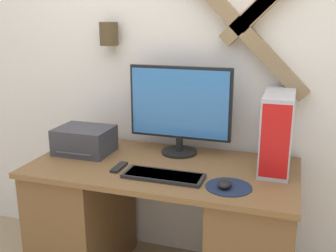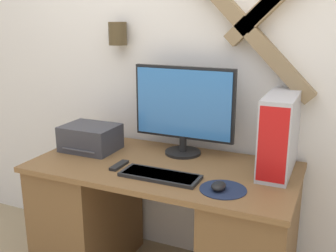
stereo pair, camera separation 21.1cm
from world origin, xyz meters
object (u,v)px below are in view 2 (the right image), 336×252
(remote_control, at_px, (119,165))
(computer_tower, at_px, (280,133))
(mouse, at_px, (219,186))
(printer, at_px, (90,138))
(monitor, at_px, (184,107))
(keyboard, at_px, (160,175))

(remote_control, bearing_deg, computer_tower, 20.13)
(mouse, relative_size, printer, 0.29)
(computer_tower, distance_m, remote_control, 0.88)
(remote_control, bearing_deg, mouse, -7.12)
(computer_tower, bearing_deg, monitor, 174.63)
(monitor, relative_size, computer_tower, 1.37)
(monitor, distance_m, printer, 0.61)
(keyboard, bearing_deg, monitor, 94.35)
(computer_tower, bearing_deg, mouse, -120.01)
(computer_tower, height_order, remote_control, computer_tower)
(mouse, bearing_deg, remote_control, 172.88)
(keyboard, height_order, computer_tower, computer_tower)
(monitor, height_order, printer, monitor)
(mouse, distance_m, printer, 0.93)
(mouse, relative_size, computer_tower, 0.22)
(monitor, relative_size, remote_control, 4.22)
(keyboard, relative_size, mouse, 4.33)
(keyboard, bearing_deg, printer, 159.05)
(monitor, height_order, keyboard, monitor)
(monitor, relative_size, printer, 1.88)
(monitor, bearing_deg, mouse, -50.20)
(monitor, xyz_separation_m, computer_tower, (0.56, -0.05, -0.08))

